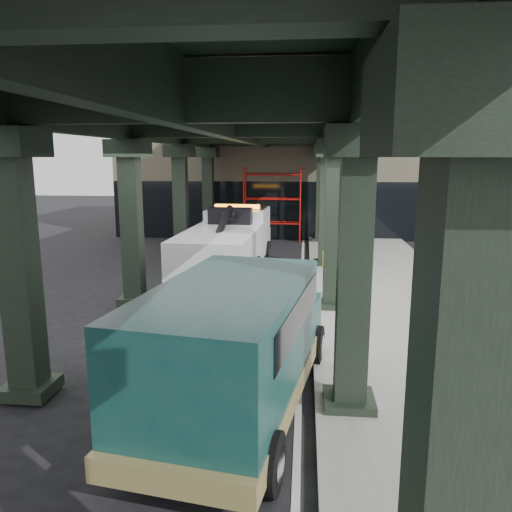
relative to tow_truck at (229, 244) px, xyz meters
The scene contains 8 objects.
ground 5.90m from the tow_truck, 79.66° to the right, with size 90.00×90.00×0.00m, color black.
sidewalk 6.75m from the tow_truck, 33.44° to the right, with size 5.00×40.00×0.15m, color gray.
lane_stripe 4.76m from the tow_truck, 53.21° to the right, with size 0.12×38.00×0.01m, color silver.
viaduct 5.53m from the tow_truck, 80.19° to the right, with size 7.40×32.00×6.40m.
building 14.90m from the tow_truck, 78.07° to the left, with size 22.00×10.00×8.00m, color #C6B793.
scaffolding 9.08m from the tow_truck, 83.46° to the left, with size 3.08×0.88×4.00m.
tow_truck is the anchor object (origin of this frame).
towed_van 10.05m from the tow_truck, 80.67° to the right, with size 3.23×6.33×2.45m.
Camera 1 is at (1.75, -12.38, 4.50)m, focal length 35.00 mm.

